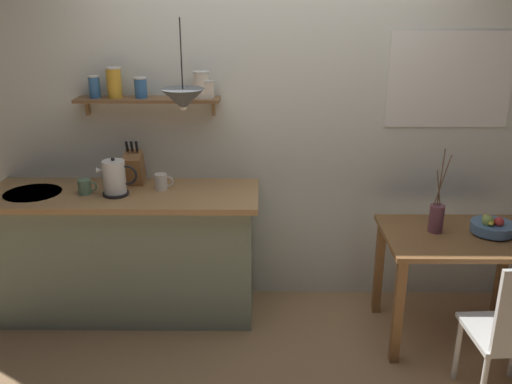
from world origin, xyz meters
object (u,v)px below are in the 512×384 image
at_px(twig_vase, 436,217).
at_px(electric_kettle, 115,178).
at_px(pendant_lamp, 183,99).
at_px(dining_table, 459,253).
at_px(fruit_bowl, 492,226).
at_px(coffee_mug_by_sink, 85,187).
at_px(knife_block, 134,167).
at_px(coffee_mug_spare, 162,182).

bearing_deg(twig_vase, electric_kettle, 175.73).
height_order(electric_kettle, pendant_lamp, pendant_lamp).
xyz_separation_m(dining_table, electric_kettle, (-2.24, 0.21, 0.43)).
relative_size(dining_table, twig_vase, 1.76).
distance_m(fruit_bowl, coffee_mug_by_sink, 2.65).
bearing_deg(electric_kettle, dining_table, -5.30).
bearing_deg(dining_table, coffee_mug_by_sink, 174.77).
relative_size(knife_block, coffee_mug_by_sink, 2.49).
bearing_deg(coffee_mug_spare, coffee_mug_by_sink, -168.92).
xyz_separation_m(coffee_mug_spare, pendant_lamp, (0.20, -0.18, 0.59)).
xyz_separation_m(twig_vase, electric_kettle, (-2.08, 0.16, 0.20)).
height_order(twig_vase, knife_block, twig_vase).
distance_m(twig_vase, coffee_mug_spare, 1.82).
bearing_deg(twig_vase, fruit_bowl, -5.41).
xyz_separation_m(fruit_bowl, coffee_mug_by_sink, (-2.64, 0.20, 0.19)).
relative_size(coffee_mug_by_sink, coffee_mug_spare, 1.01).
xyz_separation_m(dining_table, pendant_lamp, (-1.75, 0.14, 0.96)).
height_order(electric_kettle, knife_block, knife_block).
bearing_deg(dining_table, pendant_lamp, 175.39).
relative_size(dining_table, coffee_mug_by_sink, 7.60).
bearing_deg(coffee_mug_by_sink, electric_kettle, -4.40).
height_order(knife_block, coffee_mug_by_sink, knife_block).
bearing_deg(twig_vase, coffee_mug_by_sink, 175.72).
distance_m(fruit_bowl, knife_block, 2.40).
relative_size(electric_kettle, coffee_mug_by_sink, 2.06).
height_order(fruit_bowl, electric_kettle, electric_kettle).
xyz_separation_m(dining_table, fruit_bowl, (0.19, 0.02, 0.18)).
xyz_separation_m(fruit_bowl, electric_kettle, (-2.43, 0.19, 0.25)).
relative_size(electric_kettle, pendant_lamp, 0.48).
relative_size(dining_table, fruit_bowl, 3.60).
distance_m(fruit_bowl, electric_kettle, 2.45).
height_order(electric_kettle, coffee_mug_by_sink, electric_kettle).
xyz_separation_m(dining_table, knife_block, (-2.15, 0.42, 0.44)).
distance_m(fruit_bowl, pendant_lamp, 2.10).
bearing_deg(knife_block, fruit_bowl, -9.58).
height_order(dining_table, pendant_lamp, pendant_lamp).
bearing_deg(fruit_bowl, knife_block, 170.42).
bearing_deg(knife_block, coffee_mug_spare, -25.18).
distance_m(twig_vase, knife_block, 2.04).
distance_m(knife_block, coffee_mug_by_sink, 0.36).
bearing_deg(knife_block, electric_kettle, -111.52).
relative_size(fruit_bowl, coffee_mug_spare, 2.12).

